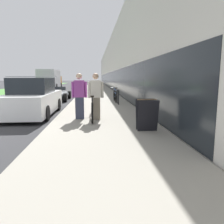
# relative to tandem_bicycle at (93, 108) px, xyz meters

# --- Properties ---
(sidewalk_slab) EXTENTS (3.55, 70.00, 0.15)m
(sidewalk_slab) POSITION_rel_tandem_bicycle_xyz_m (0.37, 18.95, -0.46)
(sidewalk_slab) COLOR gray
(sidewalk_slab) RESTS_ON ground
(storefront_facade) EXTENTS (10.01, 70.00, 6.82)m
(storefront_facade) POSITION_rel_tandem_bicycle_xyz_m (7.19, 26.95, 2.87)
(storefront_facade) COLOR silver
(storefront_facade) RESTS_ON ground
(lawn_strip) EXTENTS (5.20, 70.00, 0.03)m
(lawn_strip) POSITION_rel_tandem_bicycle_xyz_m (-10.42, 22.95, -0.52)
(lawn_strip) COLOR #478438
(lawn_strip) RESTS_ON ground
(tandem_bicycle) EXTENTS (0.52, 2.89, 0.89)m
(tandem_bicycle) POSITION_rel_tandem_bicycle_xyz_m (0.00, 0.00, 0.00)
(tandem_bicycle) COLOR black
(tandem_bicycle) RESTS_ON sidewalk_slab
(person_rider) EXTENTS (0.56, 0.22, 1.65)m
(person_rider) POSITION_rel_tandem_bicycle_xyz_m (0.12, -0.38, 0.45)
(person_rider) COLOR #756B5B
(person_rider) RESTS_ON sidewalk_slab
(person_bystander) EXTENTS (0.56, 0.22, 1.64)m
(person_bystander) POSITION_rel_tandem_bicycle_xyz_m (-0.46, -0.21, 0.45)
(person_bystander) COLOR #33384C
(person_bystander) RESTS_ON sidewalk_slab
(bike_rack_hoop) EXTENTS (0.05, 0.60, 0.84)m
(bike_rack_hoop) POSITION_rel_tandem_bicycle_xyz_m (1.40, 4.06, 0.13)
(bike_rack_hoop) COLOR black
(bike_rack_hoop) RESTS_ON sidewalk_slab
(cruiser_bike_nearest) EXTENTS (0.52, 1.85, 0.89)m
(cruiser_bike_nearest) POSITION_rel_tandem_bicycle_xyz_m (1.34, 5.28, -0.00)
(cruiser_bike_nearest) COLOR black
(cruiser_bike_nearest) RESTS_ON sidewalk_slab
(sandwich_board_sign) EXTENTS (0.56, 0.56, 0.90)m
(sandwich_board_sign) POSITION_rel_tandem_bicycle_xyz_m (1.56, -2.13, 0.07)
(sandwich_board_sign) COLOR black
(sandwich_board_sign) RESTS_ON sidewalk_slab
(parked_sedan_curbside) EXTENTS (1.85, 4.60, 1.70)m
(parked_sedan_curbside) POSITION_rel_tandem_bicycle_xyz_m (-2.58, 1.61, 0.21)
(parked_sedan_curbside) COLOR white
(parked_sedan_curbside) RESTS_ON ground
(vintage_roadster_curbside) EXTENTS (1.70, 4.34, 0.96)m
(vintage_roadster_curbside) POSITION_rel_tandem_bicycle_xyz_m (-2.65, 7.99, -0.12)
(vintage_roadster_curbside) COLOR #4C5156
(vintage_roadster_curbside) RESTS_ON ground
(moving_truck) EXTENTS (2.35, 6.92, 2.67)m
(moving_truck) POSITION_rel_tandem_bicycle_xyz_m (-6.12, 23.25, 0.82)
(moving_truck) COLOR orange
(moving_truck) RESTS_ON ground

